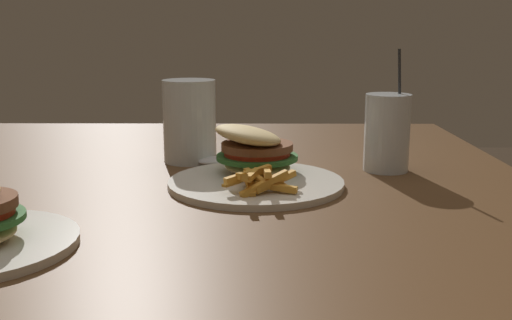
% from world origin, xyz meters
% --- Properties ---
extents(dining_table, '(1.39, 1.24, 0.72)m').
position_xyz_m(dining_table, '(0.00, 0.00, 0.60)').
color(dining_table, brown).
rests_on(dining_table, ground_plane).
extents(meal_plate_near, '(0.27, 0.27, 0.10)m').
position_xyz_m(meal_plate_near, '(0.10, -0.17, 0.74)').
color(meal_plate_near, silver).
rests_on(meal_plate_near, dining_table).
extents(beer_glass, '(0.10, 0.10, 0.15)m').
position_xyz_m(beer_glass, '(0.25, -0.05, 0.79)').
color(beer_glass, silver).
rests_on(beer_glass, dining_table).
extents(juice_glass, '(0.08, 0.08, 0.21)m').
position_xyz_m(juice_glass, '(0.18, -0.39, 0.78)').
color(juice_glass, silver).
rests_on(juice_glass, dining_table).
extents(spoon, '(0.09, 0.17, 0.02)m').
position_xyz_m(spoon, '(0.22, -0.10, 0.72)').
color(spoon, silver).
rests_on(spoon, dining_table).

